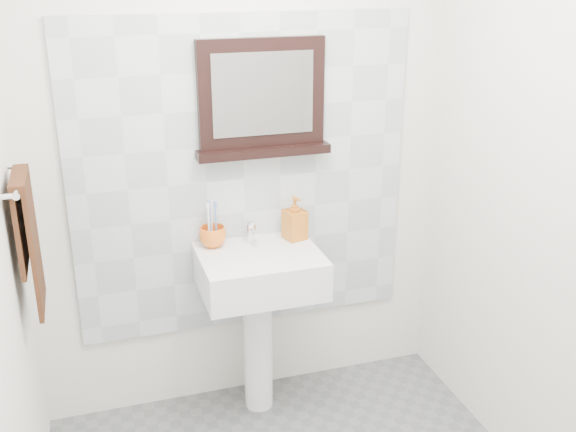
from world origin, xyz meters
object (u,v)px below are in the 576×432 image
object	(u,v)px
pedestal_sink	(260,288)
soap_dispenser	(295,218)
hand_towel	(28,232)
toothbrush_cup	(213,237)
framed_mirror	(262,101)

from	to	relation	value
pedestal_sink	soap_dispenser	size ratio (longest dim) A/B	4.54
pedestal_sink	hand_towel	size ratio (longest dim) A/B	1.75
toothbrush_cup	framed_mirror	bearing A→B (deg)	12.04
soap_dispenser	framed_mirror	xyz separation A→B (m)	(-0.13, 0.08, 0.55)
hand_towel	pedestal_sink	bearing A→B (deg)	8.85
hand_towel	framed_mirror	bearing A→B (deg)	18.05
soap_dispenser	framed_mirror	distance (m)	0.57
framed_mirror	hand_towel	size ratio (longest dim) A/B	1.13
soap_dispenser	toothbrush_cup	bearing A→B (deg)	161.18
framed_mirror	hand_towel	bearing A→B (deg)	-161.95
pedestal_sink	toothbrush_cup	bearing A→B (deg)	144.86
pedestal_sink	toothbrush_cup	world-z (taller)	pedestal_sink
soap_dispenser	hand_towel	bearing A→B (deg)	177.14
soap_dispenser	hand_towel	xyz separation A→B (m)	(-1.16, -0.25, 0.17)
soap_dispenser	hand_towel	size ratio (longest dim) A/B	0.38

